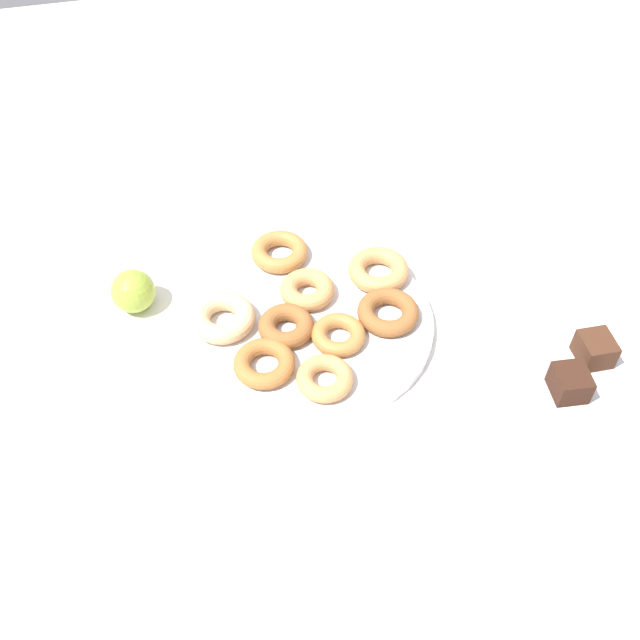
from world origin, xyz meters
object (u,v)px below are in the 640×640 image
Objects in this scene: donut_7 at (286,326)px; brownie_near at (595,349)px; donut_plate at (315,323)px; apple at (133,291)px; cake_plate at (574,374)px; donut_8 at (280,252)px; donut_2 at (378,270)px; donut_5 at (264,363)px; brownie_far at (570,383)px; donut_1 at (325,378)px; donut_4 at (338,335)px; donut_0 at (309,289)px; donut_3 at (223,318)px; donut_6 at (388,312)px.

brownie_near is at bearing 159.86° from donut_7.
apple reaches higher than donut_plate.
donut_8 is at bearing -42.62° from cake_plate.
donut_2 is 0.16m from donut_8.
brownie_near reaches higher than donut_8.
donut_5 is at bearing 72.58° from donut_8.
donut_7 is 0.40m from brownie_far.
donut_7 is 0.41m from cake_plate.
donut_5 is 0.41m from brownie_far.
donut_5 is 0.23m from donut_8.
donut_1 is at bearing 148.68° from donut_5.
donut_4 is 0.08m from donut_7.
donut_4 is at bearing 103.43° from donut_8.
cake_plate is at bearing 156.05° from donut_7.
donut_0 is 0.87× the size of donut_3.
donut_3 reaches higher than donut_4.
donut_7 is at bearing -25.58° from donut_4.
donut_8 is (-0.11, -0.12, -0.00)m from donut_3.
donut_8 is (0.14, -0.08, -0.00)m from donut_2.
apple is (0.16, -0.18, 0.00)m from donut_5.
donut_0 is 0.10m from donut_8.
donut_4 is 0.33m from cake_plate.
donut_6 is (0.01, 0.09, -0.00)m from donut_2.
donut_2 reaches higher than donut_5.
donut_5 reaches higher than donut_4.
cake_plate is 4.53× the size of brownie_near.
cake_plate is 0.05m from brownie_far.
donut_3 is 0.24m from donut_6.
donut_0 reaches higher than donut_plate.
donut_0 reaches higher than donut_4.
donut_5 is at bearing 14.16° from donut_6.
donut_0 is 1.67× the size of brownie_far.
donut_2 is 0.37m from apple.
donut_6 is at bearing -28.56° from brownie_near.
donut_0 is 0.39m from brownie_far.
donut_8 reaches higher than donut_4.
brownie_far is at bearing 151.84° from donut_3.
apple is at bearing -20.15° from donut_6.
donut_8 is 0.48m from cake_plate.
donut_plate is at bearing 157.10° from apple.
donut_0 is 0.42m from brownie_near.
donut_4 reaches higher than cake_plate.
donut_3 is 0.16m from donut_8.
donut_2 is 0.99× the size of donut_3.
donut_4 is at bearing 16.01° from donut_6.
donut_plate is 0.05m from donut_7.
donut_5 is (0.09, 0.12, -0.00)m from donut_0.
donut_5 reaches higher than donut_plate.
donut_3 is 1.93× the size of brownie_near.
donut_0 is 0.91× the size of donut_8.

